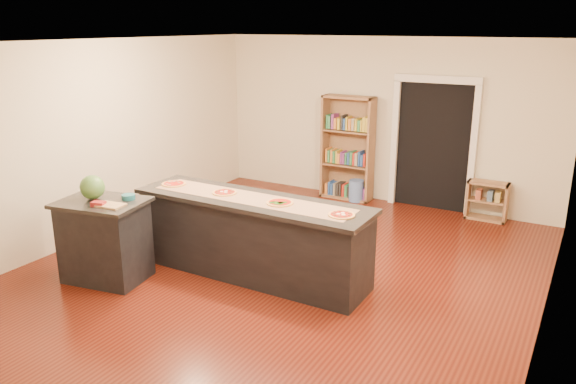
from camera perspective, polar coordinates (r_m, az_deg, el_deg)
The scene contains 16 objects.
room at distance 6.66m, azimuth -0.84°, elevation 2.86°, with size 6.00×7.00×2.80m.
doorway at distance 9.53m, azimuth 14.57°, elevation 5.34°, with size 1.40×0.09×2.21m.
kitchen_island at distance 6.89m, azimuth -3.66°, elevation -4.57°, with size 3.01×0.81×0.99m.
side_counter at distance 7.12m, azimuth -18.09°, elevation -4.65°, with size 1.01×0.74×1.00m.
bookshelf at distance 9.88m, azimuth 6.06°, elevation 4.45°, with size 0.91×0.32×1.81m, color #976D49.
low_shelf at distance 9.41m, azimuth 19.57°, elevation -0.85°, with size 0.62×0.27×0.62m, color #976D49.
waste_bin at distance 9.90m, azimuth 6.94°, elevation 0.14°, with size 0.26×0.26×0.38m, color #5C81CD.
kraft_paper at distance 6.72m, azimuth -3.75°, elevation -0.65°, with size 2.61×0.47×0.00m, color #896246.
watermelon at distance 7.03m, azimuth -19.26°, elevation 0.45°, with size 0.29×0.29×0.29m, color #144214.
cutting_board at distance 6.73m, azimuth -17.61°, elevation -1.29°, with size 0.32×0.21×0.02m, color tan.
package_red at distance 6.77m, azimuth -18.71°, elevation -1.15°, with size 0.15×0.11×0.05m, color maroon.
package_teal at distance 6.92m, azimuth -15.90°, elevation -0.48°, with size 0.16×0.16×0.06m, color #195966.
pizza_a at distance 7.42m, azimuth -11.52°, elevation 0.83°, with size 0.30×0.30×0.02m.
pizza_b at distance 6.94m, azimuth -6.46°, elevation -0.04°, with size 0.30×0.30×0.02m.
pizza_c at distance 6.51m, azimuth -0.83°, elevation -1.09°, with size 0.33×0.33×0.02m.
pizza_d at distance 6.13m, azimuth 5.46°, elevation -2.32°, with size 0.30×0.30×0.02m.
Camera 1 is at (3.26, -5.59, 3.00)m, focal length 35.00 mm.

